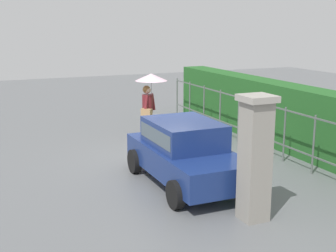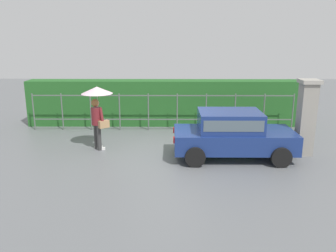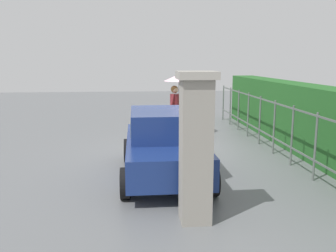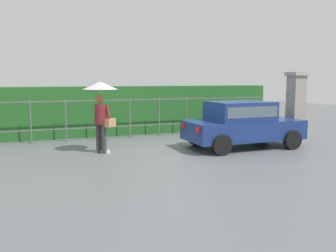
% 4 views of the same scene
% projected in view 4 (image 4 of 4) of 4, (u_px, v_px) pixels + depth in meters
% --- Properties ---
extents(ground_plane, '(40.00, 40.00, 0.00)m').
position_uv_depth(ground_plane, '(178.00, 150.00, 11.11)').
color(ground_plane, slate).
extents(car, '(3.74, 1.87, 1.48)m').
position_uv_depth(car, '(242.00, 123.00, 11.49)').
color(car, navy).
rests_on(car, ground).
extents(pedestrian, '(1.03, 1.03, 2.11)m').
position_uv_depth(pedestrian, '(101.00, 99.00, 10.59)').
color(pedestrian, '#333333').
rests_on(pedestrian, ground).
extents(gate_pillar, '(0.60, 0.60, 2.42)m').
position_uv_depth(gate_pillar, '(296.00, 106.00, 12.57)').
color(gate_pillar, gray).
rests_on(gate_pillar, ground).
extents(fence_section, '(10.45, 0.05, 1.50)m').
position_uv_depth(fence_section, '(145.00, 115.00, 13.64)').
color(fence_section, '#59605B').
rests_on(fence_section, ground).
extents(hedge_row, '(11.40, 0.90, 1.90)m').
position_uv_depth(hedge_row, '(137.00, 110.00, 14.53)').
color(hedge_row, '#235B23').
rests_on(hedge_row, ground).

